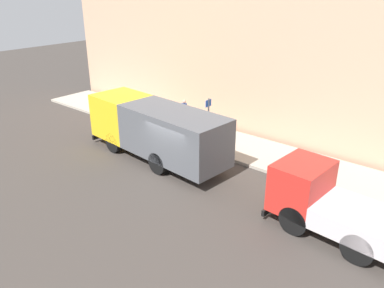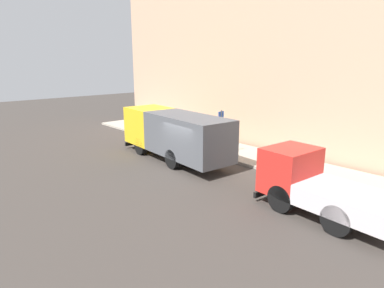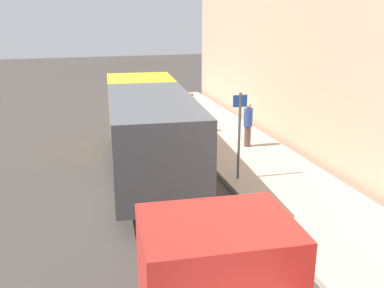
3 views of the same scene
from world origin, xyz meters
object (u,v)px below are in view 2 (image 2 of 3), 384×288
at_px(street_sign_post, 221,129).
at_px(small_flatbed_truck, 317,185).
at_px(large_utility_truck, 174,133).
at_px(pedestrian_standing, 165,126).
at_px(pedestrian_walking, 205,129).

bearing_deg(street_sign_post, small_flatbed_truck, -111.19).
distance_m(large_utility_truck, pedestrian_standing, 4.87).
relative_size(large_utility_truck, pedestrian_standing, 4.91).
xyz_separation_m(pedestrian_standing, street_sign_post, (-0.01, -5.49, 0.67)).
distance_m(large_utility_truck, street_sign_post, 2.85).
xyz_separation_m(small_flatbed_truck, pedestrian_standing, (3.01, 13.22, -0.06)).
relative_size(pedestrian_walking, street_sign_post, 0.63).
distance_m(small_flatbed_truck, street_sign_post, 8.31).
xyz_separation_m(small_flatbed_truck, pedestrian_walking, (4.55, 10.73, -0.07)).
bearing_deg(street_sign_post, pedestrian_standing, 89.87).
relative_size(pedestrian_walking, pedestrian_standing, 0.99).
distance_m(pedestrian_walking, street_sign_post, 3.44).
bearing_deg(pedestrian_standing, small_flatbed_truck, 73.23).
height_order(pedestrian_standing, street_sign_post, street_sign_post).
height_order(pedestrian_walking, pedestrian_standing, pedestrian_standing).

